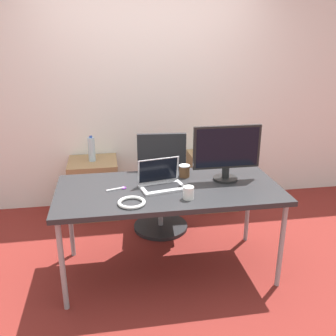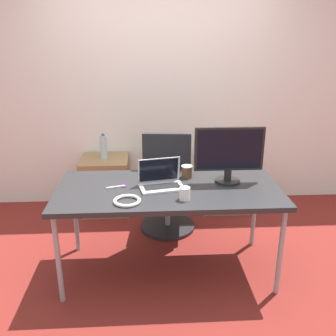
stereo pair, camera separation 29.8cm
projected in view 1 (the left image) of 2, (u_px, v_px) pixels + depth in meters
The scene contains 13 objects.
ground_plane at pixel (169, 269), 3.25m from camera, with size 14.00×14.00×0.00m, color maroon.
wall_back at pixel (147, 93), 4.19m from camera, with size 10.00×0.05×2.60m.
desk at pixel (169, 193), 3.01m from camera, with size 1.78×0.84×0.77m.
office_chair at pixel (161, 195), 3.73m from camera, with size 0.56×0.58×1.09m.
cabinet_left at pixel (94, 187), 4.17m from camera, with size 0.52×0.50×0.62m.
cabinet_right at pixel (212, 180), 4.38m from camera, with size 0.52×0.50×0.62m.
water_bottle at pixel (92, 149), 4.02m from camera, with size 0.07×0.07×0.28m.
laptop_center at pixel (161, 182), 2.98m from camera, with size 0.38×0.29×0.22m.
monitor at pixel (227, 152), 3.06m from camera, with size 0.56×0.20×0.47m.
coffee_cup_white at pixel (189, 193), 2.77m from camera, with size 0.08×0.08×0.10m.
coffee_cup_brown at pixel (184, 171), 3.20m from camera, with size 0.09×0.09×0.10m.
cable_coil at pixel (132, 202), 2.70m from camera, with size 0.20×0.20×0.03m.
scissors at pixel (118, 189), 2.95m from camera, with size 0.17×0.08×0.01m.
Camera 1 is at (-0.46, -2.72, 1.94)m, focal length 40.00 mm.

